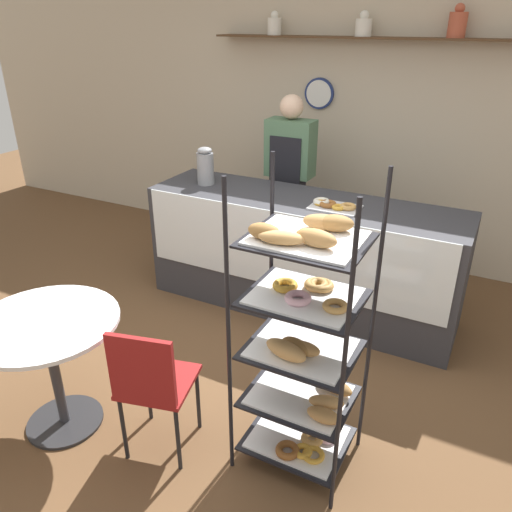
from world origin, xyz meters
TOP-DOWN VIEW (x-y plane):
  - ground_plane at (0.00, 0.00)m, footprint 14.00×14.00m
  - back_wall at (0.00, 2.60)m, footprint 10.00×0.30m
  - display_counter at (0.00, 1.27)m, footprint 2.58×0.70m
  - pastry_rack at (0.65, -0.28)m, footprint 0.61×0.50m
  - person_worker at (-0.38, 1.84)m, footprint 0.43×0.23m
  - cafe_table at (-0.75, -0.70)m, footprint 0.83×0.83m
  - cafe_chair at (-0.08, -0.62)m, footprint 0.46×0.46m
  - coffee_carafe at (-0.91, 1.26)m, footprint 0.14×0.14m
  - donut_tray_counter at (0.25, 1.19)m, footprint 0.37×0.26m

SIDE VIEW (x-z plane):
  - ground_plane at x=0.00m, z-range 0.00..0.00m
  - display_counter at x=0.00m, z-range 0.00..0.98m
  - cafe_chair at x=-0.08m, z-range 0.10..0.96m
  - cafe_table at x=-0.75m, z-range 0.20..0.95m
  - pastry_rack at x=0.65m, z-range -0.03..1.65m
  - person_worker at x=-0.38m, z-range 0.08..1.77m
  - donut_tray_counter at x=0.25m, z-range 0.97..1.03m
  - coffee_carafe at x=-0.91m, z-range 0.97..1.29m
  - back_wall at x=0.00m, z-range 0.01..2.71m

